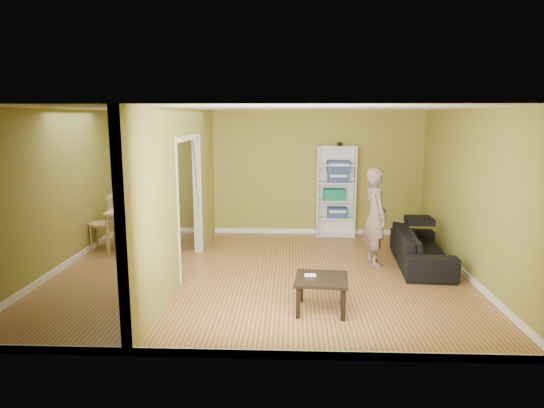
% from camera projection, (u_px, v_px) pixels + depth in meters
% --- Properties ---
extents(room_shell, '(6.50, 6.50, 6.50)m').
position_uv_depth(room_shell, '(259.00, 194.00, 7.50)').
color(room_shell, olive).
rests_on(room_shell, ground).
extents(partition, '(0.22, 5.50, 2.60)m').
position_uv_depth(partition, '(182.00, 193.00, 7.55)').
color(partition, olive).
rests_on(partition, ground).
extents(wall_speaker, '(0.10, 0.10, 0.10)m').
position_uv_depth(wall_speaker, '(340.00, 145.00, 9.98)').
color(wall_speaker, black).
rests_on(wall_speaker, room_shell).
extents(sofa, '(2.07, 1.01, 0.77)m').
position_uv_depth(sofa, '(422.00, 243.00, 8.12)').
color(sofa, '#242427').
rests_on(sofa, ground).
extents(person, '(0.81, 0.69, 1.94)m').
position_uv_depth(person, '(376.00, 208.00, 8.07)').
color(person, slate).
rests_on(person, ground).
extents(bookshelf, '(0.79, 0.35, 1.89)m').
position_uv_depth(bookshelf, '(336.00, 191.00, 10.07)').
color(bookshelf, white).
rests_on(bookshelf, ground).
extents(paper_box_navy_a, '(0.41, 0.26, 0.21)m').
position_uv_depth(paper_box_navy_a, '(337.00, 212.00, 10.10)').
color(paper_box_navy_a, navy).
rests_on(paper_box_navy_a, bookshelf).
extents(paper_box_teal, '(0.45, 0.29, 0.23)m').
position_uv_depth(paper_box_teal, '(334.00, 194.00, 10.03)').
color(paper_box_teal, '#0C593E').
rests_on(paper_box_teal, bookshelf).
extents(paper_box_navy_b, '(0.41, 0.27, 0.21)m').
position_uv_depth(paper_box_navy_b, '(338.00, 177.00, 9.97)').
color(paper_box_navy_b, navy).
rests_on(paper_box_navy_b, bookshelf).
extents(paper_box_navy_c, '(0.46, 0.30, 0.24)m').
position_uv_depth(paper_box_navy_c, '(338.00, 165.00, 9.92)').
color(paper_box_navy_c, navy).
rests_on(paper_box_navy_c, bookshelf).
extents(coffee_table, '(0.67, 0.67, 0.44)m').
position_uv_depth(coffee_table, '(322.00, 283.00, 6.21)').
color(coffee_table, black).
rests_on(coffee_table, ground).
extents(game_controller, '(0.15, 0.04, 0.03)m').
position_uv_depth(game_controller, '(310.00, 275.00, 6.26)').
color(game_controller, white).
rests_on(game_controller, coffee_table).
extents(dining_table, '(1.24, 0.82, 0.77)m').
position_uv_depth(dining_table, '(143.00, 214.00, 8.99)').
color(dining_table, tan).
rests_on(dining_table, ground).
extents(chair_left, '(0.51, 0.51, 1.04)m').
position_uv_depth(chair_left, '(102.00, 222.00, 9.08)').
color(chair_left, '#D2B887').
rests_on(chair_left, ground).
extents(chair_near, '(0.50, 0.50, 0.92)m').
position_uv_depth(chair_near, '(137.00, 233.00, 8.50)').
color(chair_near, tan).
rests_on(chair_near, ground).
extents(chair_far, '(0.63, 0.63, 1.05)m').
position_uv_depth(chair_far, '(158.00, 216.00, 9.64)').
color(chair_far, tan).
rests_on(chair_far, ground).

